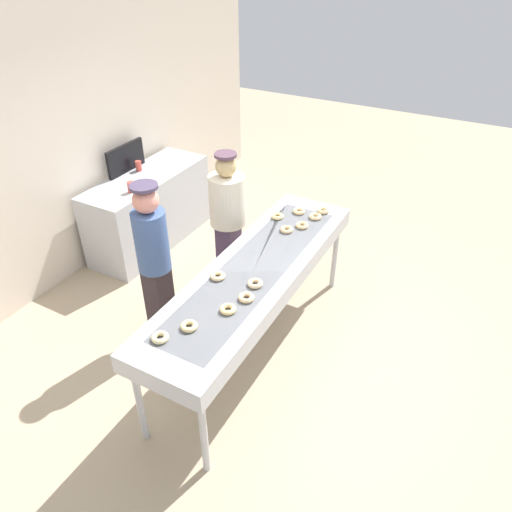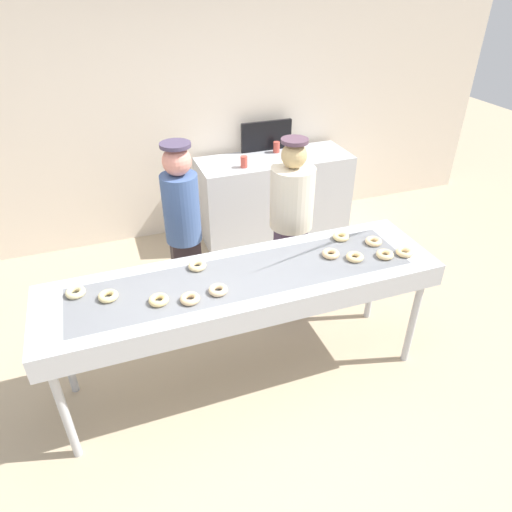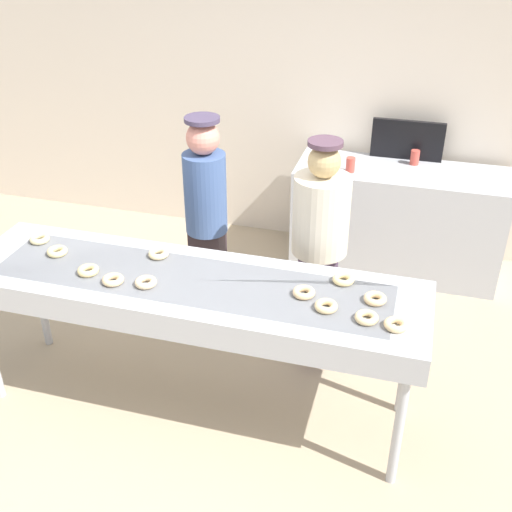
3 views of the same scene
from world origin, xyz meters
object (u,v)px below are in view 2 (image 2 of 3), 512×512
object	(u,v)px
plain_donut_8	(385,254)
plain_donut_9	(341,237)
plain_donut_11	(75,292)
plain_donut_2	(331,254)
worker_baker	(291,219)
plain_donut_1	(374,241)
worker_assistant	(183,227)
menu_display	(266,136)
plain_donut_6	(355,257)
plain_donut_10	(218,290)
fryer_conveyor	(244,286)
plain_donut_4	(108,296)
paper_cup_0	(244,162)
plain_donut_7	(197,266)
plain_donut_3	(190,299)
plain_donut_0	(159,300)
prep_counter	(274,196)
paper_cup_1	(276,147)
plain_donut_5	(404,252)

from	to	relation	value
plain_donut_8	plain_donut_9	size ratio (longest dim) A/B	1.00
plain_donut_11	plain_donut_9	bearing A→B (deg)	1.48
plain_donut_2	worker_baker	world-z (taller)	worker_baker
plain_donut_1	worker_assistant	distance (m)	1.55
menu_display	plain_donut_8	bearing A→B (deg)	-90.58
plain_donut_6	plain_donut_9	world-z (taller)	same
plain_donut_10	plain_donut_11	distance (m)	0.92
fryer_conveyor	plain_donut_2	xyz separation A→B (m)	(0.67, 0.02, 0.10)
plain_donut_2	menu_display	distance (m)	2.37
plain_donut_4	worker_baker	world-z (taller)	worker_baker
fryer_conveyor	paper_cup_0	distance (m)	2.05
plain_donut_1	worker_assistant	xyz separation A→B (m)	(-1.29, 0.86, -0.08)
plain_donut_7	paper_cup_0	bearing A→B (deg)	61.79
plain_donut_11	worker_assistant	distance (m)	1.15
plain_donut_3	paper_cup_0	bearing A→B (deg)	62.98
plain_donut_11	menu_display	size ratio (longest dim) A/B	0.21
worker_baker	plain_donut_10	bearing A→B (deg)	33.80
fryer_conveyor	plain_donut_4	bearing A→B (deg)	176.52
plain_donut_1	worker_assistant	world-z (taller)	worker_assistant
plain_donut_3	plain_donut_10	distance (m)	0.19
plain_donut_3	plain_donut_11	world-z (taller)	same
plain_donut_8	plain_donut_11	size ratio (longest dim) A/B	1.00
plain_donut_0	menu_display	world-z (taller)	menu_display
plain_donut_0	plain_donut_1	size ratio (longest dim) A/B	1.00
prep_counter	fryer_conveyor	bearing A→B (deg)	-117.02
plain_donut_7	prep_counter	world-z (taller)	plain_donut_7
plain_donut_2	worker_baker	size ratio (longest dim) A/B	0.08
plain_donut_0	plain_donut_11	distance (m)	0.56
plain_donut_3	plain_donut_8	world-z (taller)	same
plain_donut_6	paper_cup_1	bearing A→B (deg)	81.92
worker_baker	worker_assistant	size ratio (longest dim) A/B	1.01
plain_donut_7	menu_display	world-z (taller)	menu_display
worker_baker	paper_cup_0	world-z (taller)	worker_baker
plain_donut_9	plain_donut_10	distance (m)	1.14
fryer_conveyor	plain_donut_10	bearing A→B (deg)	-150.98
plain_donut_5	plain_donut_6	bearing A→B (deg)	170.08
plain_donut_3	menu_display	size ratio (longest dim) A/B	0.21
plain_donut_5	plain_donut_7	distance (m)	1.52
plain_donut_3	plain_donut_4	world-z (taller)	same
menu_display	plain_donut_1	bearing A→B (deg)	-90.05
plain_donut_2	plain_donut_9	bearing A→B (deg)	45.63
plain_donut_7	worker_assistant	distance (m)	0.73
plain_donut_1	plain_donut_3	size ratio (longest dim) A/B	1.00
fryer_conveyor	plain_donut_10	xyz separation A→B (m)	(-0.22, -0.12, 0.10)
worker_baker	plain_donut_5	bearing A→B (deg)	115.64
plain_donut_6	plain_donut_11	xyz separation A→B (m)	(-1.91, 0.24, 0.00)
plain_donut_4	paper_cup_1	size ratio (longest dim) A/B	1.04
plain_donut_7	paper_cup_1	distance (m)	2.50
plain_donut_3	paper_cup_0	xyz separation A→B (m)	(1.07, 2.09, 0.01)
menu_display	plain_donut_6	bearing A→B (deg)	-95.83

